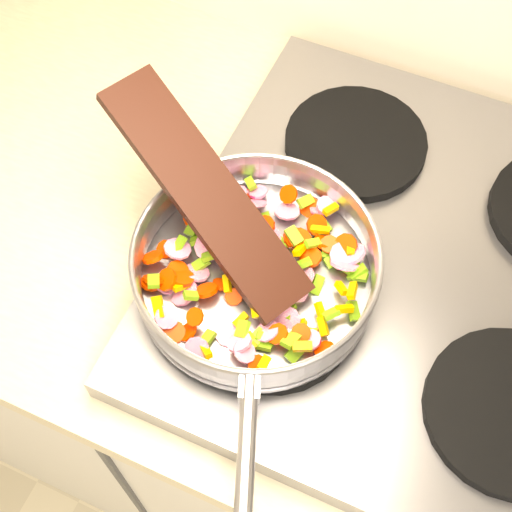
% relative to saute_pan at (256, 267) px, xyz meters
% --- Properties ---
extents(cooktop, '(0.60, 0.60, 0.04)m').
position_rel_saute_pan_xyz_m(cooktop, '(0.17, 0.11, -0.07)').
color(cooktop, '#939399').
rests_on(cooktop, counter_top).
extents(grate_fl, '(0.19, 0.19, 0.02)m').
position_rel_saute_pan_xyz_m(grate_fl, '(0.03, -0.03, -0.04)').
color(grate_fl, black).
rests_on(grate_fl, cooktop).
extents(grate_fr, '(0.19, 0.19, 0.02)m').
position_rel_saute_pan_xyz_m(grate_fr, '(0.31, -0.03, -0.04)').
color(grate_fr, black).
rests_on(grate_fr, cooktop).
extents(grate_bl, '(0.19, 0.19, 0.02)m').
position_rel_saute_pan_xyz_m(grate_bl, '(0.03, 0.25, -0.04)').
color(grate_bl, black).
rests_on(grate_bl, cooktop).
extents(saute_pan, '(0.33, 0.47, 0.06)m').
position_rel_saute_pan_xyz_m(saute_pan, '(0.00, 0.00, 0.00)').
color(saute_pan, '#9E9EA5').
rests_on(saute_pan, grate_fl).
extents(vegetable_heap, '(0.26, 0.27, 0.05)m').
position_rel_saute_pan_xyz_m(vegetable_heap, '(0.00, 0.01, -0.01)').
color(vegetable_heap, '#6AA314').
rests_on(vegetable_heap, saute_pan).
extents(wooden_spatula, '(0.30, 0.20, 0.13)m').
position_rel_saute_pan_xyz_m(wooden_spatula, '(-0.08, 0.04, 0.05)').
color(wooden_spatula, black).
rests_on(wooden_spatula, saute_pan).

